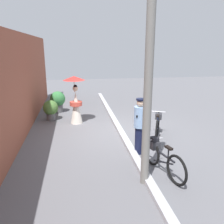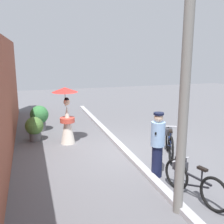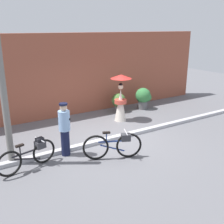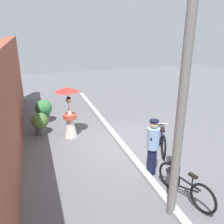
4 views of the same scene
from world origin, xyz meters
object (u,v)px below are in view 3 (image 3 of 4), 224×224
(bicycle_far_side, at_px, (30,154))
(potted_plant_small, at_px, (119,101))
(bicycle_near_officer, at_px, (114,145))
(person_officer, at_px, (65,128))
(person_with_parasol, at_px, (121,97))
(potted_plant_by_door, at_px, (144,97))
(utility_pole, at_px, (2,80))

(bicycle_far_side, height_order, potted_plant_small, potted_plant_small)
(bicycle_far_side, bearing_deg, bicycle_near_officer, -17.77)
(person_officer, height_order, person_with_parasol, person_with_parasol)
(person_with_parasol, height_order, potted_plant_by_door, person_with_parasol)
(bicycle_far_side, bearing_deg, utility_pole, 126.24)
(person_officer, xyz_separation_m, person_with_parasol, (3.14, 1.77, 0.12))
(bicycle_far_side, relative_size, person_with_parasol, 0.89)
(bicycle_near_officer, bearing_deg, person_with_parasol, 53.49)
(potted_plant_small, bearing_deg, person_officer, -143.20)
(person_with_parasol, height_order, utility_pole, utility_pole)
(bicycle_far_side, distance_m, person_with_parasol, 4.75)
(bicycle_far_side, height_order, utility_pole, utility_pole)
(potted_plant_by_door, distance_m, utility_pole, 7.12)
(potted_plant_by_door, bearing_deg, person_with_parasol, -155.89)
(bicycle_near_officer, distance_m, potted_plant_small, 4.60)
(person_officer, height_order, potted_plant_by_door, person_officer)
(bicycle_near_officer, relative_size, person_officer, 1.00)
(bicycle_far_side, height_order, person_officer, person_officer)
(bicycle_near_officer, bearing_deg, potted_plant_small, 55.07)
(utility_pole, bearing_deg, person_with_parasol, 17.54)
(bicycle_near_officer, xyz_separation_m, utility_pole, (-2.64, 1.25, 1.97))
(person_officer, relative_size, potted_plant_small, 1.92)
(person_with_parasol, bearing_deg, bicycle_far_side, -154.82)
(bicycle_far_side, relative_size, potted_plant_by_door, 1.69)
(bicycle_far_side, height_order, potted_plant_by_door, potted_plant_by_door)
(person_officer, xyz_separation_m, utility_pole, (-1.51, 0.29, 1.54))
(person_officer, distance_m, potted_plant_by_door, 5.61)
(potted_plant_by_door, bearing_deg, potted_plant_small, 169.58)
(bicycle_near_officer, height_order, person_officer, person_officer)
(bicycle_near_officer, height_order, potted_plant_by_door, potted_plant_by_door)
(bicycle_near_officer, xyz_separation_m, bicycle_far_side, (-2.25, 0.72, -0.01))
(potted_plant_by_door, xyz_separation_m, utility_pole, (-6.49, -2.29, 1.83))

